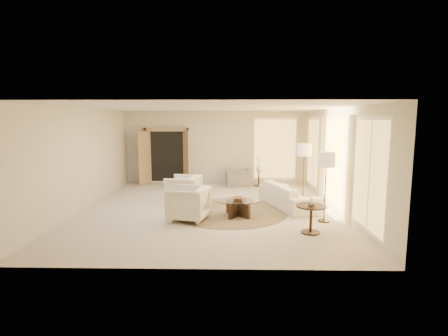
{
  "coord_description": "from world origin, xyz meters",
  "views": [
    {
      "loc": [
        0.61,
        -9.56,
        2.5
      ],
      "look_at": [
        0.4,
        0.4,
        1.1
      ],
      "focal_mm": 28.0,
      "sensor_mm": 36.0,
      "label": 1
    }
  ],
  "objects_px": {
    "side_table": "(259,177)",
    "floor_lamp_near": "(304,152)",
    "end_vase": "(311,202)",
    "armchair_left": "(183,188)",
    "bowl": "(238,199)",
    "sofa": "(289,195)",
    "armchair_right": "(188,202)",
    "coffee_table": "(238,206)",
    "end_table": "(311,214)",
    "side_vase": "(259,168)",
    "floor_lamp_far": "(326,163)",
    "accent_chair": "(239,175)"
  },
  "relations": [
    {
      "from": "sofa",
      "to": "armchair_right",
      "type": "bearing_deg",
      "value": 99.46
    },
    {
      "from": "sofa",
      "to": "end_table",
      "type": "distance_m",
      "value": 2.33
    },
    {
      "from": "floor_lamp_far",
      "to": "side_vase",
      "type": "bearing_deg",
      "value": 105.34
    },
    {
      "from": "sofa",
      "to": "side_vase",
      "type": "xyz_separation_m",
      "value": [
        -0.61,
        3.14,
        0.35
      ]
    },
    {
      "from": "armchair_left",
      "to": "accent_chair",
      "type": "relative_size",
      "value": 0.97
    },
    {
      "from": "floor_lamp_near",
      "to": "end_vase",
      "type": "relative_size",
      "value": 9.95
    },
    {
      "from": "side_vase",
      "to": "side_table",
      "type": "bearing_deg",
      "value": 0.0
    },
    {
      "from": "floor_lamp_far",
      "to": "side_vase",
      "type": "distance_m",
      "value": 4.81
    },
    {
      "from": "sofa",
      "to": "accent_chair",
      "type": "xyz_separation_m",
      "value": [
        -1.37,
        3.14,
        0.08
      ]
    },
    {
      "from": "floor_lamp_near",
      "to": "end_vase",
      "type": "xyz_separation_m",
      "value": [
        -0.43,
        -2.95,
        -0.8
      ]
    },
    {
      "from": "armchair_right",
      "to": "end_vase",
      "type": "height_order",
      "value": "armchair_right"
    },
    {
      "from": "accent_chair",
      "to": "coffee_table",
      "type": "bearing_deg",
      "value": 84.44
    },
    {
      "from": "coffee_table",
      "to": "end_table",
      "type": "bearing_deg",
      "value": -39.73
    },
    {
      "from": "sofa",
      "to": "end_vase",
      "type": "height_order",
      "value": "end_vase"
    },
    {
      "from": "end_table",
      "to": "bowl",
      "type": "relative_size",
      "value": 2.01
    },
    {
      "from": "end_table",
      "to": "side_vase",
      "type": "xyz_separation_m",
      "value": [
        -0.72,
        5.47,
        0.26
      ]
    },
    {
      "from": "side_table",
      "to": "end_table",
      "type": "bearing_deg",
      "value": -82.48
    },
    {
      "from": "armchair_right",
      "to": "floor_lamp_far",
      "type": "distance_m",
      "value": 3.5
    },
    {
      "from": "end_table",
      "to": "end_vase",
      "type": "distance_m",
      "value": 0.28
    },
    {
      "from": "end_table",
      "to": "coffee_table",
      "type": "bearing_deg",
      "value": 140.27
    },
    {
      "from": "coffee_table",
      "to": "end_vase",
      "type": "xyz_separation_m",
      "value": [
        1.59,
        -1.32,
        0.45
      ]
    },
    {
      "from": "armchair_right",
      "to": "floor_lamp_far",
      "type": "relative_size",
      "value": 0.54
    },
    {
      "from": "side_table",
      "to": "bowl",
      "type": "bearing_deg",
      "value": -101.76
    },
    {
      "from": "armchair_left",
      "to": "bowl",
      "type": "xyz_separation_m",
      "value": [
        1.6,
        -1.36,
        -0.0
      ]
    },
    {
      "from": "floor_lamp_far",
      "to": "coffee_table",
      "type": "bearing_deg",
      "value": 168.8
    },
    {
      "from": "accent_chair",
      "to": "floor_lamp_far",
      "type": "distance_m",
      "value": 5.1
    },
    {
      "from": "floor_lamp_near",
      "to": "floor_lamp_far",
      "type": "bearing_deg",
      "value": -87.05
    },
    {
      "from": "armchair_left",
      "to": "end_vase",
      "type": "relative_size",
      "value": 5.19
    },
    {
      "from": "coffee_table",
      "to": "side_table",
      "type": "distance_m",
      "value": 4.25
    },
    {
      "from": "accent_chair",
      "to": "armchair_left",
      "type": "bearing_deg",
      "value": 54.59
    },
    {
      "from": "floor_lamp_near",
      "to": "floor_lamp_far",
      "type": "distance_m",
      "value": 2.06
    },
    {
      "from": "coffee_table",
      "to": "end_table",
      "type": "height_order",
      "value": "end_table"
    },
    {
      "from": "armchair_right",
      "to": "side_vase",
      "type": "height_order",
      "value": "armchair_right"
    },
    {
      "from": "end_table",
      "to": "side_vase",
      "type": "distance_m",
      "value": 5.53
    },
    {
      "from": "coffee_table",
      "to": "floor_lamp_near",
      "type": "distance_m",
      "value": 2.88
    },
    {
      "from": "end_table",
      "to": "armchair_left",
      "type": "bearing_deg",
      "value": 139.96
    },
    {
      "from": "end_table",
      "to": "bowl",
      "type": "height_order",
      "value": "end_table"
    },
    {
      "from": "sofa",
      "to": "armchair_right",
      "type": "xyz_separation_m",
      "value": [
        -2.71,
        -1.38,
        0.13
      ]
    },
    {
      "from": "side_table",
      "to": "floor_lamp_near",
      "type": "height_order",
      "value": "floor_lamp_near"
    },
    {
      "from": "coffee_table",
      "to": "floor_lamp_far",
      "type": "relative_size",
      "value": 0.73
    },
    {
      "from": "coffee_table",
      "to": "armchair_left",
      "type": "bearing_deg",
      "value": 139.64
    },
    {
      "from": "accent_chair",
      "to": "side_vase",
      "type": "height_order",
      "value": "accent_chair"
    },
    {
      "from": "armchair_right",
      "to": "side_table",
      "type": "bearing_deg",
      "value": 168.45
    },
    {
      "from": "coffee_table",
      "to": "side_vase",
      "type": "xyz_separation_m",
      "value": [
        0.87,
        4.16,
        0.43
      ]
    },
    {
      "from": "armchair_right",
      "to": "coffee_table",
      "type": "bearing_deg",
      "value": 119.83
    },
    {
      "from": "coffee_table",
      "to": "floor_lamp_near",
      "type": "xyz_separation_m",
      "value": [
        2.01,
        1.63,
        1.25
      ]
    },
    {
      "from": "armchair_right",
      "to": "end_table",
      "type": "bearing_deg",
      "value": 84.7
    },
    {
      "from": "sofa",
      "to": "armchair_right",
      "type": "distance_m",
      "value": 3.04
    },
    {
      "from": "coffee_table",
      "to": "side_vase",
      "type": "relative_size",
      "value": 4.99
    },
    {
      "from": "side_vase",
      "to": "floor_lamp_far",
      "type": "bearing_deg",
      "value": -74.66
    }
  ]
}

